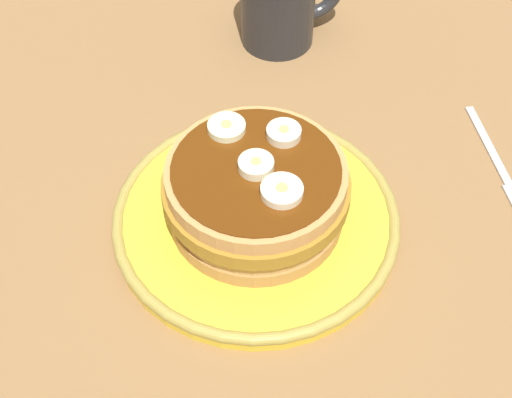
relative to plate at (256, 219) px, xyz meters
The scene contains 8 objects.
ground_plane 2.39cm from the plate, ahead, with size 140.00×140.00×3.00cm, color olive.
plate is the anchor object (origin of this frame).
pancake_stack 3.24cm from the plate, 136.29° to the right, with size 14.71×14.35×5.47cm.
banana_slice_0 6.27cm from the plate, 50.93° to the left, with size 2.64×2.64×0.99cm.
banana_slice_1 7.36cm from the plate, 36.23° to the left, with size 2.65×2.65×0.97cm.
banana_slice_2 6.90cm from the plate, 74.12° to the right, with size 3.06×3.06×0.89cm.
banana_slice_3 7.67cm from the plate, 98.36° to the left, with size 2.93×2.93×0.82cm.
fork 21.70cm from the plate, ahead, with size 3.51×12.94×0.50cm.
Camera 1 is at (-13.03, -33.64, 46.83)cm, focal length 51.89 mm.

